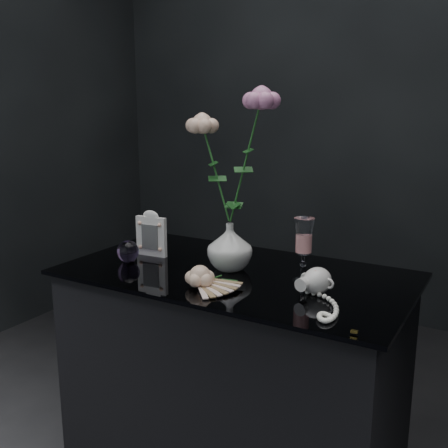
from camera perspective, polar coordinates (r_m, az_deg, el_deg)
The scene contains 9 objects.
table at distance 1.76m, azimuth 1.19°, elevation -17.04°, with size 1.05×0.58×0.76m.
vase at distance 1.61m, azimuth 0.63°, elevation -2.47°, with size 0.14×0.14×0.15m, color white.
wine_glass at distance 1.51m, azimuth 8.64°, elevation -2.86°, with size 0.06×0.06×0.19m, color white, non-canonical shape.
picture_frame at distance 1.77m, azimuth -7.92°, elevation -0.99°, with size 0.12×0.09×0.16m, color white, non-canonical shape.
paperweight at distance 1.72m, azimuth -10.42°, elevation -2.96°, with size 0.07×0.07×0.07m, color #9770B6, non-canonical shape.
paper_fan at distance 1.50m, azimuth -2.87°, elevation -6.05°, with size 0.26×0.20×0.03m, color beige, non-canonical shape.
loose_rose at distance 1.47m, azimuth -2.64°, elevation -5.70°, with size 0.14×0.18×0.06m, color #FFC6A4, non-canonical shape.
pearl_jar at distance 1.44m, azimuth 10.10°, elevation -5.97°, with size 0.25×0.26×0.08m, color white, non-canonical shape.
roses at distance 1.56m, azimuth 0.89°, elevation 7.66°, with size 0.29×0.11×0.46m.
Camera 1 is at (0.73, -1.29, 1.26)m, focal length 42.00 mm.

